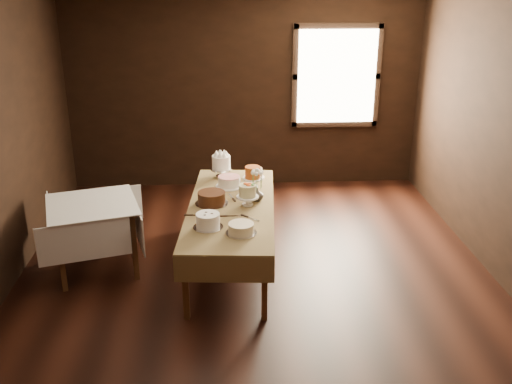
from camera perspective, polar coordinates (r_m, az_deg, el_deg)
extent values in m
cube|color=black|center=(6.09, 0.11, -9.04)|extent=(5.00, 6.00, 0.01)
cube|color=black|center=(8.42, -1.12, 9.82)|extent=(5.00, 0.02, 2.80)
cube|color=black|center=(2.82, 3.90, -15.27)|extent=(5.00, 0.02, 2.80)
cube|color=#FFEABF|center=(8.48, 7.87, 11.08)|extent=(1.10, 0.05, 1.30)
cube|color=#472C19|center=(5.45, -6.86, -9.33)|extent=(0.06, 0.06, 0.63)
cube|color=#472C19|center=(7.32, -4.73, -0.92)|extent=(0.06, 0.06, 0.63)
cube|color=#472C19|center=(5.40, 0.84, -9.47)|extent=(0.06, 0.06, 0.63)
cube|color=#472C19|center=(7.29, 0.91, -0.96)|extent=(0.06, 0.06, 0.63)
cube|color=#472C19|center=(6.19, -2.44, -1.58)|extent=(1.00, 2.27, 0.04)
cube|color=#9F8656|center=(6.18, -2.44, -1.36)|extent=(1.06, 2.34, 0.01)
cube|color=#472C19|center=(6.14, -18.43, -6.24)|extent=(0.06, 0.06, 0.71)
cube|color=#472C19|center=(6.79, -18.67, -3.55)|extent=(0.06, 0.06, 0.71)
cube|color=#472C19|center=(6.17, -11.75, -5.39)|extent=(0.06, 0.06, 0.71)
cube|color=#472C19|center=(6.82, -12.65, -2.80)|extent=(0.06, 0.06, 0.71)
cube|color=#472C19|center=(6.32, -15.71, -1.38)|extent=(1.02, 1.02, 0.04)
cube|color=white|center=(6.31, -15.73, -1.16)|extent=(1.11, 1.11, 0.01)
cylinder|color=silver|center=(6.99, -3.39, 1.95)|extent=(0.26, 0.26, 0.12)
cylinder|color=white|center=(6.94, -3.41, 3.03)|extent=(0.30, 0.30, 0.15)
cylinder|color=white|center=(6.96, -0.22, 1.43)|extent=(0.26, 0.26, 0.01)
cylinder|color=tan|center=(6.94, -0.22, 1.90)|extent=(0.28, 0.28, 0.11)
cylinder|color=white|center=(6.69, -2.63, 0.56)|extent=(0.31, 0.31, 0.01)
cylinder|color=white|center=(6.67, -2.64, 1.03)|extent=(0.33, 0.33, 0.10)
cylinder|color=white|center=(6.64, -0.33, 0.95)|extent=(0.23, 0.23, 0.13)
cylinder|color=#BA521A|center=(6.59, -0.33, 2.02)|extent=(0.23, 0.23, 0.13)
cylinder|color=silver|center=(6.22, -4.34, -1.14)|extent=(0.35, 0.35, 0.01)
cylinder|color=#3D1C0C|center=(6.19, -4.35, -0.56)|extent=(0.40, 0.40, 0.12)
cylinder|color=white|center=(6.15, -0.83, -0.81)|extent=(0.24, 0.24, 0.12)
cylinder|color=beige|center=(6.11, -0.84, 0.24)|extent=(0.25, 0.25, 0.13)
cylinder|color=silver|center=(5.67, -4.69, -3.46)|extent=(0.29, 0.29, 0.01)
cylinder|color=white|center=(5.64, -4.71, -2.78)|extent=(0.32, 0.32, 0.14)
cylinder|color=silver|center=(5.54, -1.45, -4.03)|extent=(0.30, 0.30, 0.01)
cylinder|color=beige|center=(5.52, -1.46, -3.54)|extent=(0.34, 0.34, 0.09)
cube|color=silver|center=(5.92, -2.09, -2.34)|extent=(0.24, 0.03, 0.01)
cube|color=silver|center=(5.84, -0.25, -2.66)|extent=(0.19, 0.18, 0.01)
cube|color=silver|center=(6.42, -2.45, -0.40)|extent=(0.08, 0.24, 0.01)
cube|color=silver|center=(6.42, 0.27, -0.36)|extent=(0.15, 0.22, 0.01)
cube|color=silver|center=(5.95, -5.45, -2.28)|extent=(0.24, 0.05, 0.01)
imported|color=#2D2823|center=(6.27, 0.11, -0.23)|extent=(0.16, 0.16, 0.14)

